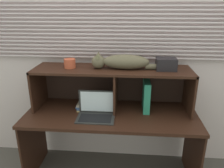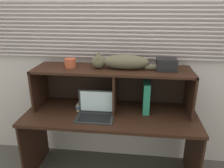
% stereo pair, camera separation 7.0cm
% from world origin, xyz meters
% --- Properties ---
extents(back_panel_with_blinds, '(4.40, 0.08, 2.50)m').
position_xyz_m(back_panel_with_blinds, '(0.00, 0.55, 1.26)').
color(back_panel_with_blinds, beige).
rests_on(back_panel_with_blinds, ground).
extents(desk, '(1.63, 0.64, 0.71)m').
position_xyz_m(desk, '(0.00, 0.19, 0.59)').
color(desk, black).
rests_on(desk, ground).
extents(hutch_shelf_unit, '(1.49, 0.39, 0.41)m').
position_xyz_m(hutch_shelf_unit, '(0.00, 0.34, 1.01)').
color(hutch_shelf_unit, black).
rests_on(hutch_shelf_unit, desk).
extents(cat, '(0.74, 0.15, 0.16)m').
position_xyz_m(cat, '(0.09, 0.30, 1.19)').
color(cat, brown).
rests_on(cat, hutch_shelf_unit).
extents(laptop, '(0.34, 0.22, 0.23)m').
position_xyz_m(laptop, '(-0.13, 0.11, 0.76)').
color(laptop, '#2A2A2A').
rests_on(laptop, desk).
extents(binder_upright, '(0.06, 0.25, 0.30)m').
position_xyz_m(binder_upright, '(0.33, 0.30, 0.86)').
color(binder_upright, '#288064').
rests_on(binder_upright, desk).
extents(book_stack, '(0.17, 0.25, 0.07)m').
position_xyz_m(book_stack, '(-0.25, 0.30, 0.75)').
color(book_stack, tan).
rests_on(book_stack, desk).
extents(small_basket, '(0.11, 0.11, 0.09)m').
position_xyz_m(small_basket, '(-0.40, 0.30, 1.16)').
color(small_basket, '#BC4B30').
rests_on(small_basket, hutch_shelf_unit).
extents(storage_box, '(0.18, 0.15, 0.11)m').
position_xyz_m(storage_box, '(0.50, 0.30, 1.18)').
color(storage_box, black).
rests_on(storage_box, hutch_shelf_unit).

